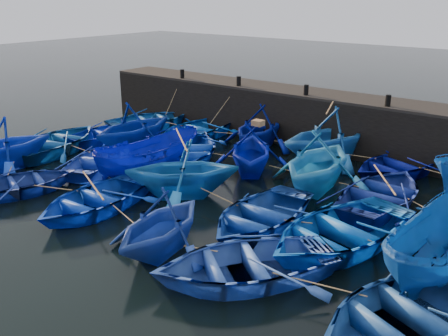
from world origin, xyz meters
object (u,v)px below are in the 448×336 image
Objects in this scene: boat_0 at (151,120)px; boat_8 at (189,148)px; wooden_crate at (258,123)px; boat_20 at (0,144)px; boat_13 at (57,141)px.

boat_8 reaches higher than boat_0.
boat_0 is 0.96× the size of boat_8.
boat_8 is 4.03m from wooden_crate.
boat_20 is at bearing 109.14° from boat_0.
boat_13 reaches higher than boat_0.
boat_20 is at bearing -172.97° from boat_8.
boat_13 is (-5.74, -3.05, 0.01)m from boat_8.
boat_0 is 6.02m from boat_8.
wooden_crate is at bearing -176.31° from boat_0.
wooden_crate reaches higher than boat_20.
boat_8 is at bearing -166.56° from boat_13.
boat_20 is 10.10× the size of wooden_crate.
boat_13 is 10.08m from wooden_crate.
boat_13 is at bearing 167.10° from boat_8.
boat_0 is 11.48× the size of wooden_crate.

